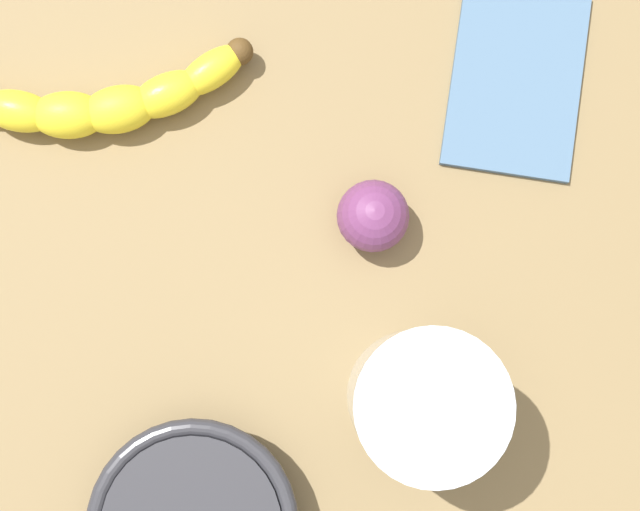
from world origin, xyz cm
name	(u,v)px	position (x,y,z in cm)	size (l,w,h in cm)	color
wooden_tabletop	(278,258)	(0.00, 0.00, 1.50)	(120.00, 120.00, 3.00)	olive
banana	(93,101)	(13.91, 10.77, 4.74)	(7.76, 24.11, 3.47)	yellow
smoothie_glass	(422,401)	(-12.16, -7.42, 8.99)	(9.59, 9.59, 12.21)	silver
plum_fruit	(373,216)	(0.99, -7.31, 5.60)	(5.20, 5.20, 5.20)	#6B3360
folded_napkin	(516,80)	(9.07, -20.33, 3.30)	(14.45, 9.63, 0.60)	slate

